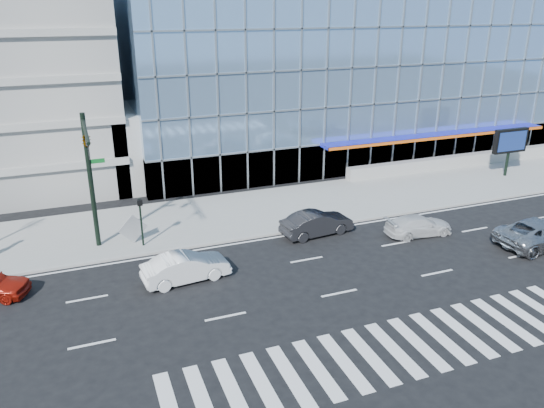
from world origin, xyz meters
The scene contains 13 objects.
ground centered at (0.00, 0.00, 0.00)m, with size 160.00×160.00×0.00m, color black.
sidewalk centered at (0.00, 8.00, 0.07)m, with size 120.00×8.00×0.15m, color gray.
theatre_building centered at (14.00, 26.00, 7.50)m, with size 42.00×26.00×15.00m, color #80A8D6.
ramp_block centered at (-6.00, 18.00, 3.00)m, with size 6.00×8.00×6.00m, color gray.
retaining_wall centered at (24.00, 11.60, 0.65)m, with size 30.00×0.80×1.00m, color gray.
traffic_signal centered at (-11.00, 4.57, 6.16)m, with size 1.14×5.74×8.00m.
ped_signal_post centered at (-8.50, 4.94, 2.14)m, with size 0.30×0.33×3.00m.
marquee_sign centered at (22.00, 7.99, 3.07)m, with size 3.20×0.43×4.00m.
silver_suv centered at (14.06, -3.27, 0.82)m, with size 2.73×5.91×1.64m, color #A7A8AC.
white_suv centered at (8.06, 0.67, 0.63)m, with size 1.78×4.37×1.27m, color silver.
white_sedan centered at (-6.94, 0.12, 0.76)m, with size 1.61×4.61×1.52m, color white.
dark_sedan centered at (2.06, 3.00, 0.77)m, with size 1.63×4.67×1.54m, color black.
tilted_panel centered at (-8.96, 5.57, 1.07)m, with size 1.30×0.06×1.30m, color #AAAAAA.
Camera 1 is at (-11.61, -24.73, 13.83)m, focal length 35.00 mm.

